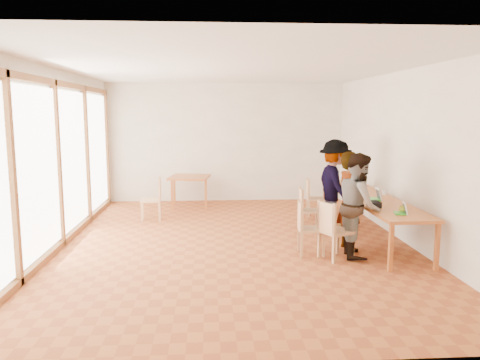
# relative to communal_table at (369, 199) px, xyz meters

# --- Properties ---
(ground) EXTENTS (8.00, 8.00, 0.00)m
(ground) POSITION_rel_communal_table_xyz_m (-2.50, -0.30, -0.70)
(ground) COLOR #AD592A
(ground) RESTS_ON ground
(wall_back) EXTENTS (6.00, 0.10, 3.00)m
(wall_back) POSITION_rel_communal_table_xyz_m (-2.50, 3.70, 0.80)
(wall_back) COLOR white
(wall_back) RESTS_ON ground
(wall_front) EXTENTS (6.00, 0.10, 3.00)m
(wall_front) POSITION_rel_communal_table_xyz_m (-2.50, -4.30, 0.80)
(wall_front) COLOR white
(wall_front) RESTS_ON ground
(wall_right) EXTENTS (0.10, 8.00, 3.00)m
(wall_right) POSITION_rel_communal_table_xyz_m (0.50, -0.30, 0.80)
(wall_right) COLOR white
(wall_right) RESTS_ON ground
(window_wall) EXTENTS (0.10, 8.00, 3.00)m
(window_wall) POSITION_rel_communal_table_xyz_m (-5.46, -0.30, 0.80)
(window_wall) COLOR white
(window_wall) RESTS_ON ground
(ceiling) EXTENTS (6.00, 8.00, 0.04)m
(ceiling) POSITION_rel_communal_table_xyz_m (-2.50, -0.30, 2.32)
(ceiling) COLOR white
(ceiling) RESTS_ON wall_back
(communal_table) EXTENTS (0.80, 4.00, 0.75)m
(communal_table) POSITION_rel_communal_table_xyz_m (0.00, 0.00, 0.00)
(communal_table) COLOR #B76028
(communal_table) RESTS_ON ground
(side_table) EXTENTS (0.90, 0.90, 0.75)m
(side_table) POSITION_rel_communal_table_xyz_m (-3.40, 2.90, -0.03)
(side_table) COLOR #B76028
(side_table) RESTS_ON ground
(chair_near) EXTENTS (0.56, 0.56, 0.49)m
(chair_near) POSITION_rel_communal_table_xyz_m (-1.05, -1.34, -0.14)
(chair_near) COLOR tan
(chair_near) RESTS_ON ground
(chair_mid) EXTENTS (0.42, 0.42, 0.46)m
(chair_mid) POSITION_rel_communal_table_xyz_m (-1.39, -1.03, -0.18)
(chair_mid) COLOR tan
(chair_mid) RESTS_ON ground
(chair_far) EXTENTS (0.40, 0.40, 0.44)m
(chair_far) POSITION_rel_communal_table_xyz_m (-1.09, 0.44, -0.20)
(chair_far) COLOR tan
(chair_far) RESTS_ON ground
(chair_empty) EXTENTS (0.42, 0.42, 0.43)m
(chair_empty) POSITION_rel_communal_table_xyz_m (-0.69, 1.69, -0.20)
(chair_empty) COLOR tan
(chair_empty) RESTS_ON ground
(chair_spare) EXTENTS (0.45, 0.45, 0.48)m
(chair_spare) POSITION_rel_communal_table_xyz_m (-4.07, 1.56, -0.15)
(chair_spare) COLOR tan
(chair_spare) RESTS_ON ground
(person_near) EXTENTS (0.50, 0.66, 1.64)m
(person_near) POSITION_rel_communal_table_xyz_m (-0.61, -0.81, 0.12)
(person_near) COLOR gray
(person_near) RESTS_ON ground
(person_mid) EXTENTS (0.72, 0.88, 1.65)m
(person_mid) POSITION_rel_communal_table_xyz_m (-0.58, -1.17, 0.12)
(person_mid) COLOR gray
(person_mid) RESTS_ON ground
(person_far) EXTENTS (0.78, 1.20, 1.76)m
(person_far) POSITION_rel_communal_table_xyz_m (-0.50, 0.52, 0.18)
(person_far) COLOR gray
(person_far) RESTS_ON ground
(laptop_near) EXTENTS (0.23, 0.24, 0.18)m
(laptop_near) POSITION_rel_communal_table_xyz_m (-0.02, -1.53, 0.10)
(laptop_near) COLOR green
(laptop_near) RESTS_ON communal_table
(laptop_mid) EXTENTS (0.24, 0.28, 0.22)m
(laptop_mid) POSITION_rel_communal_table_xyz_m (-0.02, -0.40, 0.11)
(laptop_mid) COLOR green
(laptop_mid) RESTS_ON communal_table
(laptop_far) EXTENTS (0.25, 0.27, 0.19)m
(laptop_far) POSITION_rel_communal_table_xyz_m (0.15, 1.00, 0.10)
(laptop_far) COLOR green
(laptop_far) RESTS_ON communal_table
(yellow_mug) EXTENTS (0.14, 0.14, 0.09)m
(yellow_mug) POSITION_rel_communal_table_xyz_m (0.04, -1.39, 0.09)
(yellow_mug) COLOR gold
(yellow_mug) RESTS_ON communal_table
(green_bottle) EXTENTS (0.07, 0.07, 0.28)m
(green_bottle) POSITION_rel_communal_table_xyz_m (0.32, 1.83, 0.19)
(green_bottle) COLOR #167125
(green_bottle) RESTS_ON communal_table
(clear_glass) EXTENTS (0.07, 0.07, 0.09)m
(clear_glass) POSITION_rel_communal_table_xyz_m (0.31, 0.10, 0.09)
(clear_glass) COLOR silver
(clear_glass) RESTS_ON communal_table
(condiment_cup) EXTENTS (0.08, 0.08, 0.06)m
(condiment_cup) POSITION_rel_communal_table_xyz_m (-0.18, 1.58, 0.08)
(condiment_cup) COLOR white
(condiment_cup) RESTS_ON communal_table
(pink_phone) EXTENTS (0.05, 0.10, 0.01)m
(pink_phone) POSITION_rel_communal_table_xyz_m (0.06, 1.50, 0.05)
(pink_phone) COLOR #B92C3A
(pink_phone) RESTS_ON communal_table
(black_pouch) EXTENTS (0.16, 0.26, 0.09)m
(black_pouch) POSITION_rel_communal_table_xyz_m (-0.26, -0.98, 0.09)
(black_pouch) COLOR black
(black_pouch) RESTS_ON communal_table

